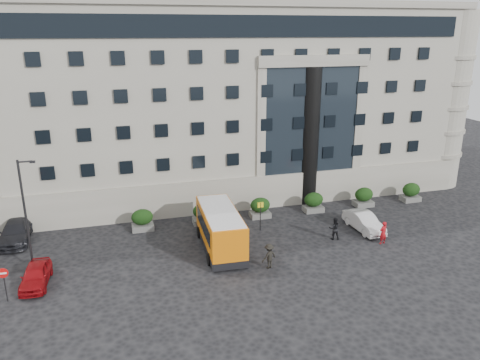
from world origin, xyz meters
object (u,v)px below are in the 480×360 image
at_px(hedge_a, 142,220).
at_px(street_lamp, 26,211).
at_px(hedge_e, 364,197).
at_px(hedge_c, 260,208).
at_px(pedestrian_c, 269,256).
at_px(parked_car_c, 16,232).
at_px(white_taxi, 364,222).
at_px(hedge_f, 411,192).
at_px(hedge_d, 314,202).
at_px(minibus, 220,228).
at_px(bus_stop_sign, 260,211).
at_px(pedestrian_a, 383,233).
at_px(pedestrian_b, 334,228).
at_px(hedge_b, 203,213).
at_px(parked_car_a, 36,275).
at_px(no_entry_sign, 4,278).

xyz_separation_m(hedge_a, street_lamp, (-7.94, -4.80, 3.44)).
distance_m(hedge_e, street_lamp, 29.34).
xyz_separation_m(hedge_c, pedestrian_c, (-2.32, -9.15, -0.00)).
relative_size(parked_car_c, white_taxi, 1.17).
relative_size(hedge_e, hedge_f, 1.00).
distance_m(hedge_d, parked_car_c, 25.50).
bearing_deg(hedge_f, parked_car_c, 179.08).
xyz_separation_m(hedge_d, street_lamp, (-23.54, -4.80, 3.44)).
bearing_deg(hedge_e, minibus, -161.08).
bearing_deg(pedestrian_c, minibus, -78.64).
xyz_separation_m(hedge_e, bus_stop_sign, (-11.30, -2.80, 0.80)).
relative_size(hedge_f, pedestrian_c, 0.99).
distance_m(hedge_f, minibus, 21.19).
relative_size(street_lamp, white_taxi, 1.76).
relative_size(minibus, pedestrian_a, 4.11).
bearing_deg(pedestrian_b, hedge_a, -6.38).
relative_size(hedge_a, pedestrian_a, 0.99).
relative_size(street_lamp, minibus, 1.05).
relative_size(hedge_d, hedge_e, 1.00).
bearing_deg(hedge_a, minibus, -43.74).
bearing_deg(hedge_f, street_lamp, -171.95).
height_order(hedge_f, white_taxi, hedge_f).
height_order(hedge_b, minibus, minibus).
relative_size(minibus, white_taxi, 1.68).
relative_size(hedge_a, parked_car_a, 0.45).
bearing_deg(hedge_b, no_entry_sign, -148.10).
bearing_deg(parked_car_a, minibus, 11.99).
relative_size(hedge_a, hedge_b, 1.00).
relative_size(parked_car_c, pedestrian_a, 2.87).
bearing_deg(parked_car_a, hedge_c, 25.44).
distance_m(pedestrian_b, pedestrian_c, 7.33).
bearing_deg(parked_car_a, street_lamp, 104.29).
bearing_deg(bus_stop_sign, no_entry_sign, -161.92).
bearing_deg(pedestrian_b, white_taxi, -147.53).
bearing_deg(hedge_a, pedestrian_a, -23.50).
bearing_deg(pedestrian_a, hedge_d, -84.26).
distance_m(pedestrian_a, pedestrian_c, 10.01).
bearing_deg(parked_car_c, minibus, -20.50).
bearing_deg(parked_car_a, bus_stop_sign, 18.02).
bearing_deg(hedge_f, no_entry_sign, -165.83).
height_order(hedge_f, parked_car_a, hedge_f).
xyz_separation_m(hedge_f, bus_stop_sign, (-16.50, -2.80, 0.80)).
distance_m(hedge_d, bus_stop_sign, 6.76).
relative_size(hedge_a, no_entry_sign, 0.79).
distance_m(hedge_c, parked_car_c, 20.31).
relative_size(hedge_a, hedge_f, 1.00).
distance_m(hedge_a, bus_stop_sign, 9.94).
height_order(street_lamp, white_taxi, street_lamp).
relative_size(hedge_e, pedestrian_b, 0.99).
distance_m(hedge_a, no_entry_sign, 12.64).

